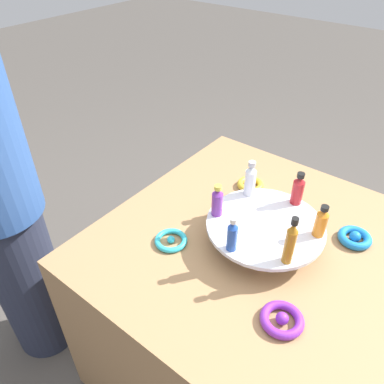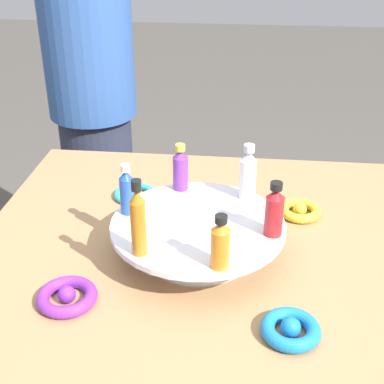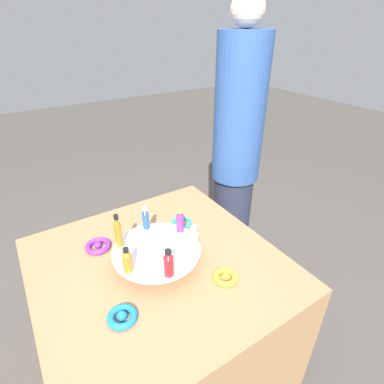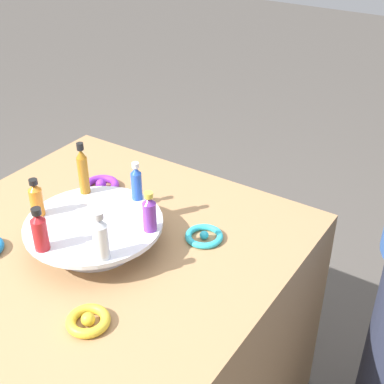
{
  "view_description": "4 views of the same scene",
  "coord_description": "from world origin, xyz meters",
  "px_view_note": "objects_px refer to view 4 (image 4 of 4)",
  "views": [
    {
      "loc": [
        -0.34,
        0.8,
        1.55
      ],
      "look_at": [
        0.2,
        0.11,
        0.88
      ],
      "focal_mm": 35.0,
      "sensor_mm": 36.0,
      "label": 1
    },
    {
      "loc": [
        -0.92,
        -0.09,
        1.36
      ],
      "look_at": [
        0.03,
        0.01,
        0.84
      ],
      "focal_mm": 50.0,
      "sensor_mm": 36.0,
      "label": 2
    },
    {
      "loc": [
        -0.38,
        -0.86,
        1.59
      ],
      "look_at": [
        0.26,
        0.15,
        0.9
      ],
      "focal_mm": 28.0,
      "sensor_mm": 36.0,
      "label": 3
    },
    {
      "loc": [
        0.83,
        -0.8,
        1.57
      ],
      "look_at": [
        0.22,
        0.12,
        0.89
      ],
      "focal_mm": 50.0,
      "sensor_mm": 36.0,
      "label": 4
    }
  ],
  "objects_px": {
    "bottle_red": "(40,231)",
    "ribbon_bow_purple": "(101,185)",
    "bottle_clear": "(101,237)",
    "ribbon_bow_gold": "(88,321)",
    "bottle_purple": "(149,213)",
    "bottle_blue": "(136,182)",
    "bottle_amber": "(83,170)",
    "bottle_orange": "(36,199)",
    "display_stand": "(94,230)",
    "ribbon_bow_teal": "(204,236)"
  },
  "relations": [
    {
      "from": "bottle_blue",
      "to": "bottle_purple",
      "type": "bearing_deg",
      "value": -39.57
    },
    {
      "from": "bottle_blue",
      "to": "bottle_orange",
      "type": "distance_m",
      "value": 0.26
    },
    {
      "from": "bottle_blue",
      "to": "bottle_clear",
      "type": "relative_size",
      "value": 0.88
    },
    {
      "from": "bottle_orange",
      "to": "bottle_purple",
      "type": "bearing_deg",
      "value": 20.43
    },
    {
      "from": "ribbon_bow_purple",
      "to": "ribbon_bow_gold",
      "type": "bearing_deg",
      "value": -51.25
    },
    {
      "from": "bottle_red",
      "to": "ribbon_bow_purple",
      "type": "xyz_separation_m",
      "value": [
        -0.15,
        0.37,
        -0.11
      ]
    },
    {
      "from": "bottle_purple",
      "to": "ribbon_bow_gold",
      "type": "height_order",
      "value": "bottle_purple"
    },
    {
      "from": "bottle_red",
      "to": "ribbon_bow_teal",
      "type": "distance_m",
      "value": 0.43
    },
    {
      "from": "ribbon_bow_teal",
      "to": "bottle_clear",
      "type": "bearing_deg",
      "value": -111.09
    },
    {
      "from": "bottle_clear",
      "to": "ribbon_bow_purple",
      "type": "relative_size",
      "value": 1.13
    },
    {
      "from": "bottle_purple",
      "to": "ribbon_bow_teal",
      "type": "bearing_deg",
      "value": 57.26
    },
    {
      "from": "bottle_blue",
      "to": "bottle_orange",
      "type": "bearing_deg",
      "value": -129.57
    },
    {
      "from": "bottle_clear",
      "to": "ribbon_bow_purple",
      "type": "height_order",
      "value": "bottle_clear"
    },
    {
      "from": "bottle_clear",
      "to": "ribbon_bow_gold",
      "type": "bearing_deg",
      "value": -63.81
    },
    {
      "from": "bottle_purple",
      "to": "ribbon_bow_purple",
      "type": "bearing_deg",
      "value": 152.07
    },
    {
      "from": "bottle_red",
      "to": "ribbon_bow_teal",
      "type": "bearing_deg",
      "value": 52.92
    },
    {
      "from": "bottle_amber",
      "to": "bottle_orange",
      "type": "xyz_separation_m",
      "value": [
        -0.03,
        -0.15,
        -0.02
      ]
    },
    {
      "from": "bottle_blue",
      "to": "ribbon_bow_teal",
      "type": "xyz_separation_m",
      "value": [
        0.2,
        0.03,
        -0.12
      ]
    },
    {
      "from": "display_stand",
      "to": "bottle_blue",
      "type": "distance_m",
      "value": 0.17
    },
    {
      "from": "display_stand",
      "to": "ribbon_bow_teal",
      "type": "bearing_deg",
      "value": 38.75
    },
    {
      "from": "bottle_orange",
      "to": "bottle_red",
      "type": "relative_size",
      "value": 0.93
    },
    {
      "from": "bottle_purple",
      "to": "bottle_blue",
      "type": "xyz_separation_m",
      "value": [
        -0.12,
        0.1,
        0.0
      ]
    },
    {
      "from": "bottle_blue",
      "to": "display_stand",
      "type": "bearing_deg",
      "value": -99.57
    },
    {
      "from": "bottle_blue",
      "to": "bottle_red",
      "type": "relative_size",
      "value": 0.98
    },
    {
      "from": "ribbon_bow_purple",
      "to": "bottle_orange",
      "type": "bearing_deg",
      "value": -82.35
    },
    {
      "from": "bottle_purple",
      "to": "bottle_clear",
      "type": "distance_m",
      "value": 0.15
    },
    {
      "from": "ribbon_bow_purple",
      "to": "ribbon_bow_teal",
      "type": "bearing_deg",
      "value": -6.25
    },
    {
      "from": "bottle_clear",
      "to": "ribbon_bow_purple",
      "type": "distance_m",
      "value": 0.45
    },
    {
      "from": "display_stand",
      "to": "bottle_clear",
      "type": "distance_m",
      "value": 0.17
    },
    {
      "from": "ribbon_bow_gold",
      "to": "bottle_purple",
      "type": "bearing_deg",
      "value": 97.65
    },
    {
      "from": "ribbon_bow_gold",
      "to": "ribbon_bow_purple",
      "type": "bearing_deg",
      "value": 128.75
    },
    {
      "from": "bottle_purple",
      "to": "bottle_blue",
      "type": "distance_m",
      "value": 0.15
    },
    {
      "from": "bottle_purple",
      "to": "ribbon_bow_teal",
      "type": "distance_m",
      "value": 0.19
    },
    {
      "from": "bottle_blue",
      "to": "bottle_amber",
      "type": "distance_m",
      "value": 0.15
    },
    {
      "from": "bottle_amber",
      "to": "bottle_orange",
      "type": "relative_size",
      "value": 1.44
    },
    {
      "from": "bottle_amber",
      "to": "bottle_red",
      "type": "distance_m",
      "value": 0.26
    },
    {
      "from": "bottle_amber",
      "to": "ribbon_bow_teal",
      "type": "height_order",
      "value": "bottle_amber"
    },
    {
      "from": "bottle_purple",
      "to": "ribbon_bow_teal",
      "type": "xyz_separation_m",
      "value": [
        0.08,
        0.13,
        -0.12
      ]
    },
    {
      "from": "bottle_clear",
      "to": "ribbon_bow_teal",
      "type": "distance_m",
      "value": 0.32
    },
    {
      "from": "bottle_red",
      "to": "ribbon_bow_gold",
      "type": "height_order",
      "value": "bottle_red"
    },
    {
      "from": "bottle_orange",
      "to": "ribbon_bow_purple",
      "type": "bearing_deg",
      "value": 97.65
    },
    {
      "from": "bottle_amber",
      "to": "bottle_red",
      "type": "relative_size",
      "value": 1.34
    },
    {
      "from": "bottle_amber",
      "to": "ribbon_bow_purple",
      "type": "bearing_deg",
      "value": 116.19
    },
    {
      "from": "ribbon_bow_purple",
      "to": "bottle_red",
      "type": "bearing_deg",
      "value": -67.55
    },
    {
      "from": "bottle_orange",
      "to": "display_stand",
      "type": "bearing_deg",
      "value": 20.43
    },
    {
      "from": "bottle_purple",
      "to": "bottle_orange",
      "type": "bearing_deg",
      "value": -159.57
    },
    {
      "from": "bottle_red",
      "to": "display_stand",
      "type": "bearing_deg",
      "value": 80.43
    },
    {
      "from": "bottle_amber",
      "to": "ribbon_bow_purple",
      "type": "height_order",
      "value": "bottle_amber"
    },
    {
      "from": "bottle_blue",
      "to": "ribbon_bow_purple",
      "type": "distance_m",
      "value": 0.25
    },
    {
      "from": "display_stand",
      "to": "bottle_amber",
      "type": "xyz_separation_m",
      "value": [
        -0.12,
        0.1,
        0.1
      ]
    }
  ]
}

